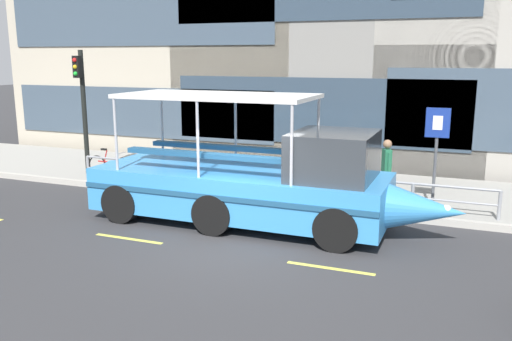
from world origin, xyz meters
name	(u,v)px	position (x,y,z in m)	size (l,w,h in m)	color
ground_plane	(235,242)	(0.00, 0.00, 0.00)	(120.00, 120.00, 0.00)	#333335
sidewalk	(305,185)	(0.00, 5.60, 0.09)	(32.00, 4.80, 0.18)	#99968E
curb_edge	(280,204)	(0.00, 3.11, 0.09)	(32.00, 0.18, 0.18)	#B2ADA3
lane_centreline	(222,252)	(0.00, -0.70, 0.00)	(25.80, 0.12, 0.01)	#DBD64C
curb_guardrail	(264,178)	(-0.62, 3.45, 0.71)	(12.58, 0.09, 0.78)	gray
traffic_light_pole	(82,100)	(-7.41, 4.06, 2.72)	(0.24, 0.46, 4.20)	black
parking_sign	(437,142)	(4.02, 3.77, 2.01)	(0.60, 0.12, 2.70)	#4C4F54
leaned_bicycle	(110,166)	(-6.34, 3.93, 0.56)	(1.74, 0.46, 0.96)	black
duck_tour_boat	(259,184)	(0.01, 1.43, 1.06)	(9.30, 2.55, 3.25)	#388CD1
pedestrian_near_bow	(386,165)	(2.74, 4.14, 1.24)	(0.31, 0.47, 1.76)	#1E2338
pedestrian_mid_left	(302,158)	(0.24, 4.44, 1.19)	(0.47, 0.24, 1.67)	black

